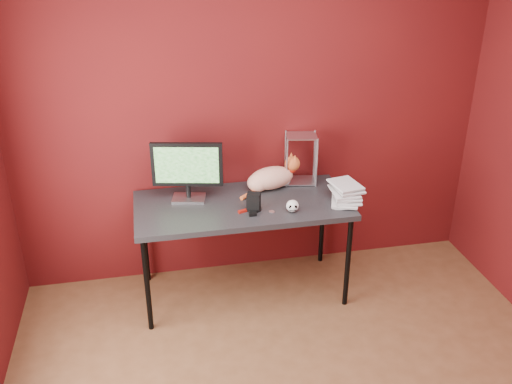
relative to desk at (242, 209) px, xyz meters
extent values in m
cube|color=#4E0E10|center=(0.15, 0.38, 0.60)|extent=(3.50, 0.02, 2.60)
cube|color=black|center=(0.00, 0.00, 0.03)|extent=(1.50, 0.70, 0.04)
cylinder|color=black|center=(-0.70, -0.30, -0.34)|extent=(0.04, 0.04, 0.71)
cylinder|color=black|center=(0.70, -0.30, -0.34)|extent=(0.04, 0.04, 0.71)
cylinder|color=black|center=(-0.70, 0.30, -0.34)|extent=(0.04, 0.04, 0.71)
cylinder|color=black|center=(0.70, 0.30, -0.34)|extent=(0.04, 0.04, 0.71)
cube|color=silver|center=(-0.36, 0.13, 0.06)|extent=(0.26, 0.20, 0.02)
cylinder|color=black|center=(-0.36, 0.13, 0.12)|extent=(0.03, 0.03, 0.10)
cube|color=black|center=(-0.36, 0.13, 0.32)|extent=(0.49, 0.13, 0.32)
cube|color=#155116|center=(-0.36, 0.13, 0.32)|extent=(0.43, 0.10, 0.26)
ellipsoid|color=#DC5E2E|center=(0.25, 0.19, 0.13)|extent=(0.38, 0.26, 0.16)
ellipsoid|color=#DC5E2E|center=(0.15, 0.17, 0.12)|extent=(0.20, 0.19, 0.13)
sphere|color=white|center=(0.35, 0.22, 0.11)|extent=(0.11, 0.11, 0.11)
sphere|color=#CB5A27|center=(0.42, 0.24, 0.22)|extent=(0.11, 0.11, 0.11)
cone|color=#CB5A27|center=(0.43, 0.21, 0.27)|extent=(0.04, 0.04, 0.05)
cone|color=#CB5A27|center=(0.42, 0.27, 0.27)|extent=(0.04, 0.04, 0.05)
cylinder|color=red|center=(0.41, 0.23, 0.17)|extent=(0.08, 0.08, 0.01)
cylinder|color=#CB5A27|center=(0.07, 0.10, 0.07)|extent=(0.16, 0.14, 0.03)
ellipsoid|color=white|center=(0.31, -0.20, 0.09)|extent=(0.09, 0.09, 0.08)
ellipsoid|color=black|center=(0.29, -0.23, 0.10)|extent=(0.02, 0.01, 0.03)
ellipsoid|color=black|center=(0.33, -0.23, 0.10)|extent=(0.02, 0.01, 0.03)
cube|color=black|center=(0.31, -0.24, 0.08)|extent=(0.05, 0.01, 0.00)
cylinder|color=black|center=(0.06, -0.12, 0.06)|extent=(0.11, 0.11, 0.02)
cube|color=black|center=(0.06, -0.12, 0.12)|extent=(0.11, 0.10, 0.11)
imported|color=beige|center=(0.63, -0.10, 0.17)|extent=(0.25, 0.29, 0.24)
imported|color=beige|center=(0.63, -0.10, 0.41)|extent=(0.23, 0.28, 0.24)
imported|color=beige|center=(0.63, -0.10, 0.65)|extent=(0.21, 0.26, 0.24)
imported|color=beige|center=(0.63, -0.10, 0.89)|extent=(0.18, 0.25, 0.24)
imported|color=beige|center=(0.63, -0.10, 1.13)|extent=(0.20, 0.25, 0.24)
imported|color=beige|center=(0.63, -0.10, 1.37)|extent=(0.22, 0.27, 0.24)
cylinder|color=silver|center=(0.38, 0.17, 0.24)|extent=(0.01, 0.01, 0.38)
cylinder|color=silver|center=(0.60, 0.17, 0.24)|extent=(0.01, 0.01, 0.38)
cylinder|color=silver|center=(0.38, 0.35, 0.24)|extent=(0.01, 0.01, 0.38)
cylinder|color=silver|center=(0.60, 0.35, 0.24)|extent=(0.01, 0.01, 0.38)
cube|color=silver|center=(0.49, 0.26, 0.06)|extent=(0.25, 0.22, 0.01)
cube|color=silver|center=(0.49, 0.26, 0.42)|extent=(0.25, 0.22, 0.01)
cube|color=maroon|center=(-0.01, -0.14, 0.06)|extent=(0.09, 0.05, 0.02)
cube|color=black|center=(0.03, -0.20, 0.06)|extent=(0.05, 0.03, 0.02)
cylinder|color=silver|center=(0.17, -0.17, 0.05)|extent=(0.04, 0.04, 0.00)
camera|label=1|loc=(-0.62, -3.51, 1.85)|focal=40.00mm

